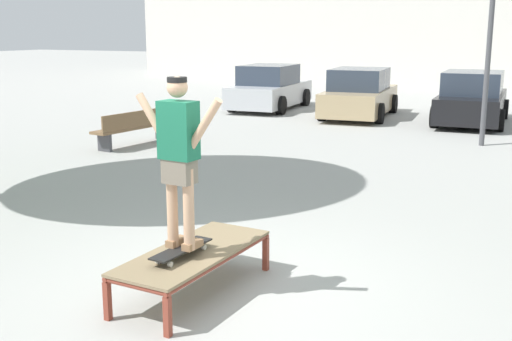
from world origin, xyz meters
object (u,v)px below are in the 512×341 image
(skate_box, at_px, (194,255))
(skateboard, at_px, (182,249))
(car_tan, at_px, (359,95))
(car_black, at_px, (472,100))
(car_silver, at_px, (270,89))
(park_bench, at_px, (136,126))
(skater, at_px, (179,151))

(skate_box, xyz_separation_m, skateboard, (-0.01, -0.21, 0.12))
(skate_box, bearing_deg, car_tan, 99.49)
(car_tan, xyz_separation_m, car_black, (3.33, 0.03, 0.00))
(car_silver, xyz_separation_m, park_bench, (0.03, -7.72, -0.24))
(car_tan, bearing_deg, skater, -80.70)
(car_silver, xyz_separation_m, car_black, (6.67, -0.61, 0.00))
(car_silver, bearing_deg, car_black, -5.26)
(skateboard, distance_m, car_tan, 14.32)
(skater, relative_size, car_silver, 0.39)
(skateboard, bearing_deg, skate_box, 86.35)
(car_silver, distance_m, park_bench, 7.73)
(car_silver, distance_m, car_black, 6.70)
(car_tan, bearing_deg, car_silver, 169.10)
(skater, relative_size, park_bench, 0.69)
(skateboard, relative_size, skater, 0.48)
(skateboard, distance_m, car_black, 14.19)
(car_silver, bearing_deg, skateboard, -69.07)
(skater, bearing_deg, car_silver, 110.94)
(skate_box, distance_m, skater, 1.14)
(skate_box, xyz_separation_m, car_black, (1.01, 13.95, 0.28))
(car_silver, height_order, car_black, same)
(skater, xyz_separation_m, car_black, (1.02, 14.16, -0.84))
(skateboard, relative_size, park_bench, 0.33)
(car_tan, bearing_deg, skate_box, -80.51)
(skate_box, height_order, skater, skater)
(skater, distance_m, car_black, 14.22)
(skater, bearing_deg, skate_box, 86.36)
(skater, relative_size, car_black, 0.40)
(skate_box, relative_size, car_black, 0.46)
(skateboard, xyz_separation_m, car_tan, (-2.31, 14.13, 0.15))
(car_tan, bearing_deg, park_bench, -115.04)
(car_tan, distance_m, car_black, 3.33)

